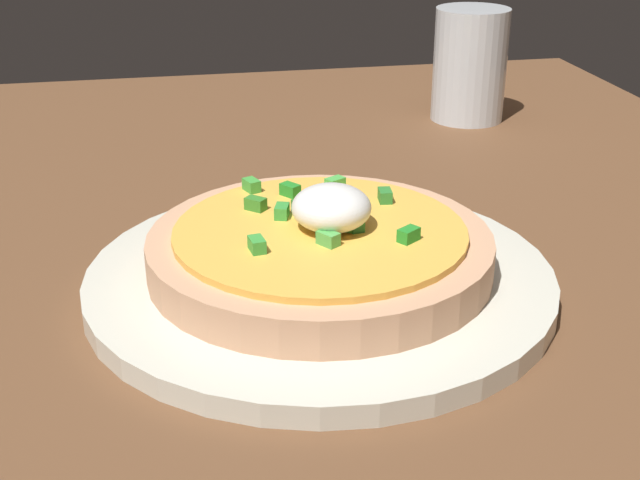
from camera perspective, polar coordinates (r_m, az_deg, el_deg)
The scene contains 4 objects.
dining_table at distance 51.72cm, azimuth 9.05°, elevation -6.56°, with size 126.80×72.95×2.36cm, color brown.
plate at distance 53.86cm, azimuth 0.00°, elevation -2.61°, with size 29.02×29.02×1.38cm, color silver.
pizza at distance 52.92cm, azimuth 0.03°, elevation -0.49°, with size 21.18×21.18×5.49cm.
cup_near at distance 88.95cm, azimuth 9.84°, elevation 10.93°, with size 7.29×7.29×11.06cm.
Camera 1 is at (41.29, -16.46, 27.63)cm, focal length 48.41 mm.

